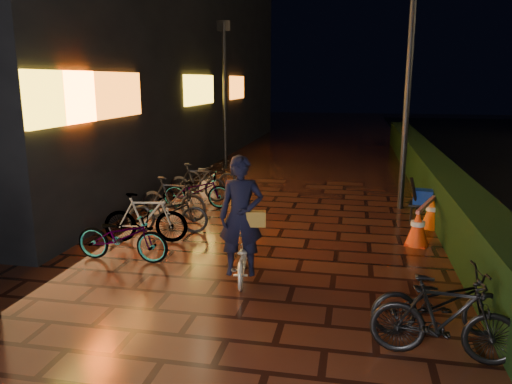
# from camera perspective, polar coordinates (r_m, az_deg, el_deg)

# --- Properties ---
(ground) EXTENTS (80.00, 80.00, 0.00)m
(ground) POSITION_cam_1_polar(r_m,az_deg,el_deg) (6.89, -1.02, -12.13)
(ground) COLOR #381911
(ground) RESTS_ON ground
(hedge) EXTENTS (0.70, 20.00, 1.00)m
(hedge) POSITION_cam_1_polar(r_m,az_deg,el_deg) (14.45, 18.91, 2.45)
(hedge) COLOR black
(hedge) RESTS_ON ground
(storefront_block) EXTENTS (12.09, 22.00, 9.00)m
(storefront_block) POSITION_cam_1_polar(r_m,az_deg,el_deg) (20.74, -21.17, 16.29)
(storefront_block) COLOR black
(storefront_block) RESTS_ON ground
(lamp_post_hedge) EXTENTS (0.48, 0.14, 5.01)m
(lamp_post_hedge) POSITION_cam_1_polar(r_m,az_deg,el_deg) (11.64, 16.98, 11.47)
(lamp_post_hedge) COLOR black
(lamp_post_hedge) RESTS_ON ground
(lamp_post_sf) EXTENTS (0.45, 0.14, 4.72)m
(lamp_post_sf) POSITION_cam_1_polar(r_m,az_deg,el_deg) (16.44, -3.62, 11.61)
(lamp_post_sf) COLOR black
(lamp_post_sf) RESTS_ON ground
(cyclist) EXTENTS (0.71, 1.36, 1.86)m
(cyclist) POSITION_cam_1_polar(r_m,az_deg,el_deg) (7.27, -1.65, -4.94)
(cyclist) COLOR silver
(cyclist) RESTS_ON ground
(traffic_barrier) EXTENTS (0.86, 1.61, 0.66)m
(traffic_barrier) POSITION_cam_1_polar(r_m,az_deg,el_deg) (9.94, 18.78, -2.99)
(traffic_barrier) COLOR #F13C0C
(traffic_barrier) RESTS_ON ground
(cart_assembly) EXTENTS (0.62, 0.55, 1.00)m
(cart_assembly) POSITION_cam_1_polar(r_m,az_deg,el_deg) (10.80, 18.48, -0.73)
(cart_assembly) COLOR black
(cart_assembly) RESTS_ON ground
(parked_bikes_storefront) EXTENTS (1.87, 6.00, 0.92)m
(parked_bikes_storefront) POSITION_cam_1_polar(r_m,az_deg,el_deg) (10.71, -8.90, -0.77)
(parked_bikes_storefront) COLOR black
(parked_bikes_storefront) RESTS_ON ground
(parked_bikes_hedge) EXTENTS (1.64, 1.22, 0.92)m
(parked_bikes_hedge) POSITION_cam_1_polar(r_m,az_deg,el_deg) (5.99, 20.49, -12.43)
(parked_bikes_hedge) COLOR black
(parked_bikes_hedge) RESTS_ON ground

